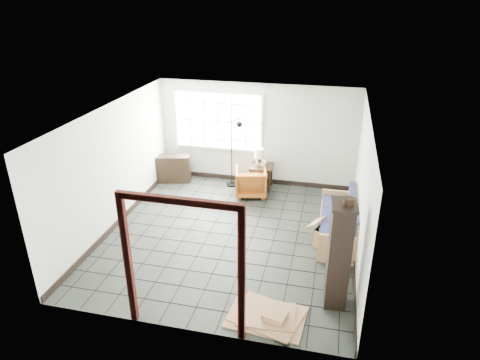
% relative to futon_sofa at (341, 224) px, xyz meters
% --- Properties ---
extents(ground, '(5.50, 5.50, 0.00)m').
position_rel_futon_sofa_xyz_m(ground, '(-2.21, -0.44, -0.32)').
color(ground, black).
rests_on(ground, ground).
extents(room_shell, '(5.02, 5.52, 2.61)m').
position_rel_futon_sofa_xyz_m(room_shell, '(-2.21, -0.41, 1.36)').
color(room_shell, '#B2B8B0').
rests_on(room_shell, ground).
extents(window_panel, '(2.32, 0.08, 1.52)m').
position_rel_futon_sofa_xyz_m(window_panel, '(-3.21, 2.26, 1.28)').
color(window_panel, silver).
rests_on(window_panel, ground).
extents(doorway_trim, '(1.80, 0.08, 2.20)m').
position_rel_futon_sofa_xyz_m(doorway_trim, '(-2.21, -3.14, 1.06)').
color(doorway_trim, '#3C110D').
rests_on(doorway_trim, ground).
extents(futon_sofa, '(0.78, 1.99, 0.88)m').
position_rel_futon_sofa_xyz_m(futon_sofa, '(0.00, 0.00, 0.00)').
color(futon_sofa, '#B17B50').
rests_on(futon_sofa, ground).
extents(armchair, '(0.87, 0.83, 0.76)m').
position_rel_futon_sofa_xyz_m(armchair, '(-2.20, 1.51, 0.06)').
color(armchair, '#994216').
rests_on(armchair, ground).
extents(side_table, '(0.57, 0.57, 0.61)m').
position_rel_futon_sofa_xyz_m(side_table, '(-2.02, 1.96, 0.19)').
color(side_table, black).
rests_on(side_table, ground).
extents(table_lamp, '(0.29, 0.29, 0.44)m').
position_rel_futon_sofa_xyz_m(table_lamp, '(-2.08, 1.97, 0.60)').
color(table_lamp, black).
rests_on(table_lamp, side_table).
extents(projector, '(0.26, 0.20, 0.09)m').
position_rel_futon_sofa_xyz_m(projector, '(-2.04, 2.02, 0.34)').
color(projector, silver).
rests_on(projector, side_table).
extents(floor_lamp, '(0.49, 0.41, 1.85)m').
position_rel_futon_sofa_xyz_m(floor_lamp, '(-2.67, 1.88, 0.67)').
color(floor_lamp, black).
rests_on(floor_lamp, ground).
extents(console_shelf, '(0.98, 0.58, 0.71)m').
position_rel_futon_sofa_xyz_m(console_shelf, '(-4.36, 1.85, 0.04)').
color(console_shelf, black).
rests_on(console_shelf, ground).
extents(tall_shelf, '(0.41, 0.52, 1.81)m').
position_rel_futon_sofa_xyz_m(tall_shelf, '(-0.06, -2.05, 0.60)').
color(tall_shelf, black).
rests_on(tall_shelf, ground).
extents(pot, '(0.18, 0.18, 0.11)m').
position_rel_futon_sofa_xyz_m(pot, '(-0.01, -2.07, 1.55)').
color(pot, black).
rests_on(pot, tall_shelf).
extents(open_box, '(1.01, 0.78, 0.52)m').
position_rel_futon_sofa_xyz_m(open_box, '(-0.18, -0.41, -0.13)').
color(open_box, brown).
rests_on(open_box, ground).
extents(cardboard_pile, '(1.25, 1.03, 0.17)m').
position_rel_futon_sofa_xyz_m(cardboard_pile, '(-1.05, -2.68, -0.27)').
color(cardboard_pile, brown).
rests_on(cardboard_pile, ground).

